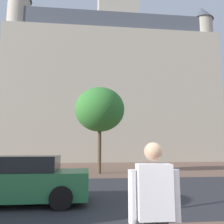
% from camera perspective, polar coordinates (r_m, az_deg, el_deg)
% --- Properties ---
extents(ground_plane, '(120.00, 120.00, 0.00)m').
position_cam_1_polar(ground_plane, '(12.59, 1.79, -16.28)').
color(ground_plane, brown).
extents(street_asphalt_strip, '(120.00, 8.06, 0.00)m').
position_cam_1_polar(street_asphalt_strip, '(9.77, 4.27, -18.46)').
color(street_asphalt_strip, '#2D2D33').
rests_on(street_asphalt_strip, ground_plane).
extents(landmark_building, '(28.25, 11.05, 33.92)m').
position_cam_1_polar(landmark_building, '(34.77, -0.01, 6.39)').
color(landmark_building, '#B2A893').
rests_on(landmark_building, ground_plane).
extents(person_skater, '(0.61, 0.31, 1.73)m').
position_cam_1_polar(person_skater, '(2.98, 10.21, -22.16)').
color(person_skater, '#333338').
rests_on(person_skater, ground_plane).
extents(car_green, '(4.33, 2.00, 1.43)m').
position_cam_1_polar(car_green, '(8.03, -21.96, -15.02)').
color(car_green, '#287042').
rests_on(car_green, ground_plane).
extents(tree_curb_far, '(3.42, 3.42, 5.85)m').
position_cam_1_polar(tree_curb_far, '(16.38, -2.98, 0.57)').
color(tree_curb_far, brown).
rests_on(tree_curb_far, ground_plane).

